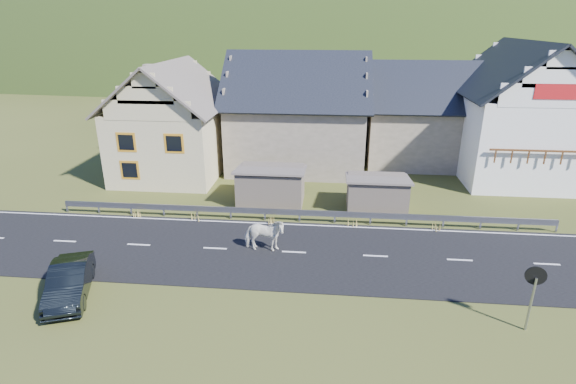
# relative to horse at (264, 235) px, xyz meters

# --- Properties ---
(ground) EXTENTS (160.00, 160.00, 0.00)m
(ground) POSITION_rel_horse_xyz_m (1.49, -0.01, -0.91)
(ground) COLOR #353C15
(ground) RESTS_ON ground
(road) EXTENTS (60.00, 7.00, 0.04)m
(road) POSITION_rel_horse_xyz_m (1.49, -0.01, -0.89)
(road) COLOR black
(road) RESTS_ON ground
(lane_markings) EXTENTS (60.00, 6.60, 0.01)m
(lane_markings) POSITION_rel_horse_xyz_m (1.49, -0.01, -0.86)
(lane_markings) COLOR silver
(lane_markings) RESTS_ON road
(guardrail) EXTENTS (28.10, 0.09, 0.75)m
(guardrail) POSITION_rel_horse_xyz_m (1.49, 3.67, -0.35)
(guardrail) COLOR #93969B
(guardrail) RESTS_ON ground
(shed_left) EXTENTS (4.30, 3.30, 2.40)m
(shed_left) POSITION_rel_horse_xyz_m (-0.51, 6.49, 0.19)
(shed_left) COLOR #716355
(shed_left) RESTS_ON ground
(shed_right) EXTENTS (3.80, 2.90, 2.20)m
(shed_right) POSITION_rel_horse_xyz_m (5.99, 5.99, 0.09)
(shed_right) COLOR #716355
(shed_right) RESTS_ON ground
(house_cream) EXTENTS (7.80, 9.80, 8.30)m
(house_cream) POSITION_rel_horse_xyz_m (-8.52, 11.98, 3.45)
(house_cream) COLOR beige
(house_cream) RESTS_ON ground
(house_stone_a) EXTENTS (10.80, 9.80, 8.90)m
(house_stone_a) POSITION_rel_horse_xyz_m (0.49, 14.99, 3.72)
(house_stone_a) COLOR gray
(house_stone_a) RESTS_ON ground
(house_stone_b) EXTENTS (9.80, 8.80, 8.10)m
(house_stone_b) POSITION_rel_horse_xyz_m (10.49, 16.99, 3.33)
(house_stone_b) COLOR gray
(house_stone_b) RESTS_ON ground
(house_white) EXTENTS (8.80, 10.80, 9.70)m
(house_white) POSITION_rel_horse_xyz_m (16.49, 13.98, 4.15)
(house_white) COLOR white
(house_white) RESTS_ON ground
(mountain) EXTENTS (440.00, 280.00, 260.00)m
(mountain) POSITION_rel_horse_xyz_m (6.49, 179.99, -20.91)
(mountain) COLOR #233E17
(mountain) RESTS_ON ground
(conifer_patch) EXTENTS (76.00, 50.00, 28.00)m
(conifer_patch) POSITION_rel_horse_xyz_m (-53.51, 109.99, 5.09)
(conifer_patch) COLOR black
(conifer_patch) RESTS_ON ground
(horse) EXTENTS (1.00, 2.08, 1.74)m
(horse) POSITION_rel_horse_xyz_m (0.00, 0.00, 0.00)
(horse) COLOR white
(horse) RESTS_ON road
(car) EXTENTS (2.81, 4.41, 1.37)m
(car) POSITION_rel_horse_xyz_m (-7.47, -4.62, -0.22)
(car) COLOR black
(car) RESTS_ON ground
(traffic_mirror) EXTENTS (0.73, 0.26, 2.64)m
(traffic_mirror) POSITION_rel_horse_xyz_m (10.59, -5.00, 1.03)
(traffic_mirror) COLOR #93969B
(traffic_mirror) RESTS_ON ground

